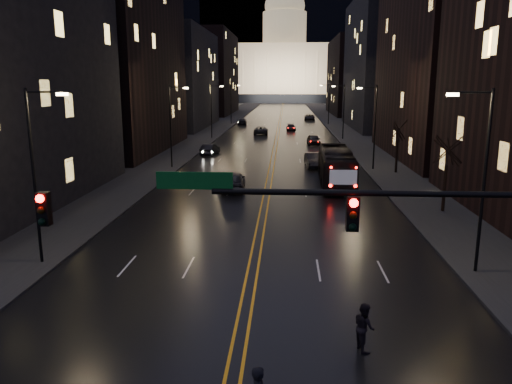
% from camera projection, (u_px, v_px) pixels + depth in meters
% --- Properties ---
extents(road, '(20.00, 320.00, 0.02)m').
position_uv_depth(road, '(281.00, 116.00, 142.29)').
color(road, black).
rests_on(road, ground).
extents(sidewalk_left, '(8.00, 320.00, 0.16)m').
position_uv_depth(sidewalk_left, '(232.00, 116.00, 143.10)').
color(sidewalk_left, black).
rests_on(sidewalk_left, ground).
extents(sidewalk_right, '(8.00, 320.00, 0.16)m').
position_uv_depth(sidewalk_right, '(330.00, 116.00, 141.44)').
color(sidewalk_right, black).
rests_on(sidewalk_right, ground).
extents(center_line, '(0.62, 320.00, 0.01)m').
position_uv_depth(center_line, '(281.00, 116.00, 142.28)').
color(center_line, orange).
rests_on(center_line, road).
extents(building_left_mid, '(12.00, 30.00, 28.00)m').
position_uv_depth(building_left_mid, '(118.00, 46.00, 66.44)').
color(building_left_mid, black).
rests_on(building_left_mid, ground).
extents(building_left_far, '(12.00, 34.00, 20.00)m').
position_uv_depth(building_left_far, '(179.00, 79.00, 104.34)').
color(building_left_far, black).
rests_on(building_left_far, ground).
extents(building_left_dist, '(12.00, 40.00, 24.00)m').
position_uv_depth(building_left_dist, '(212.00, 74.00, 150.72)').
color(building_left_dist, black).
rests_on(building_left_dist, ground).
extents(building_right_mid, '(12.00, 34.00, 26.00)m').
position_uv_depth(building_right_mid, '(383.00, 64.00, 101.21)').
color(building_right_mid, black).
rests_on(building_right_mid, ground).
extents(building_right_dist, '(12.00, 40.00, 22.00)m').
position_uv_depth(building_right_dist, '(352.00, 77.00, 148.44)').
color(building_right_dist, black).
rests_on(building_right_dist, ground).
extents(mountain_ridge, '(520.00, 60.00, 130.00)m').
position_uv_depth(mountain_ridge, '(340.00, 6.00, 369.80)').
color(mountain_ridge, black).
rests_on(mountain_ridge, ground).
extents(capitol, '(90.00, 50.00, 58.50)m').
position_uv_depth(capitol, '(284.00, 67.00, 255.63)').
color(capitol, black).
rests_on(capitol, ground).
extents(traffic_signal, '(17.29, 0.45, 7.00)m').
position_uv_depth(traffic_signal, '(438.00, 232.00, 14.08)').
color(traffic_signal, black).
rests_on(traffic_signal, ground).
extents(streetlamp_right_near, '(2.13, 0.25, 9.00)m').
position_uv_depth(streetlamp_right_near, '(481.00, 173.00, 23.55)').
color(streetlamp_right_near, black).
rests_on(streetlamp_right_near, ground).
extents(streetlamp_left_near, '(2.13, 0.25, 9.00)m').
position_uv_depth(streetlamp_left_near, '(37.00, 168.00, 24.83)').
color(streetlamp_left_near, black).
rests_on(streetlamp_left_near, ground).
extents(streetlamp_right_mid, '(2.13, 0.25, 9.00)m').
position_uv_depth(streetlamp_right_mid, '(373.00, 123.00, 52.80)').
color(streetlamp_right_mid, black).
rests_on(streetlamp_right_mid, ground).
extents(streetlamp_left_mid, '(2.13, 0.25, 9.00)m').
position_uv_depth(streetlamp_left_mid, '(172.00, 122.00, 54.09)').
color(streetlamp_left_mid, black).
rests_on(streetlamp_left_mid, ground).
extents(streetlamp_right_far, '(2.13, 0.25, 9.00)m').
position_uv_depth(streetlamp_right_far, '(343.00, 109.00, 82.06)').
color(streetlamp_right_far, black).
rests_on(streetlamp_right_far, ground).
extents(streetlamp_left_far, '(2.13, 0.25, 9.00)m').
position_uv_depth(streetlamp_left_far, '(212.00, 108.00, 83.34)').
color(streetlamp_left_far, black).
rests_on(streetlamp_left_far, ground).
extents(streetlamp_right_dist, '(2.13, 0.25, 9.00)m').
position_uv_depth(streetlamp_right_dist, '(328.00, 102.00, 111.31)').
color(streetlamp_right_dist, black).
rests_on(streetlamp_right_dist, ground).
extents(streetlamp_left_dist, '(2.13, 0.25, 9.00)m').
position_uv_depth(streetlamp_left_dist, '(232.00, 102.00, 112.59)').
color(streetlamp_left_dist, black).
rests_on(streetlamp_left_dist, ground).
extents(tree_right_mid, '(2.40, 2.40, 6.65)m').
position_uv_depth(tree_right_mid, '(447.00, 151.00, 35.24)').
color(tree_right_mid, black).
rests_on(tree_right_mid, ground).
extents(tree_right_far, '(2.40, 2.40, 6.65)m').
position_uv_depth(tree_right_far, '(398.00, 130.00, 50.84)').
color(tree_right_far, black).
rests_on(tree_right_far, ground).
extents(bus, '(3.17, 12.15, 3.36)m').
position_uv_depth(bus, '(336.00, 167.00, 45.99)').
color(bus, black).
rests_on(bus, ground).
extents(oncoming_car_a, '(2.27, 5.10, 1.70)m').
position_uv_depth(oncoming_car_a, '(233.00, 181.00, 43.61)').
color(oncoming_car_a, black).
rests_on(oncoming_car_a, ground).
extents(oncoming_car_b, '(2.14, 4.60, 1.46)m').
position_uv_depth(oncoming_car_b, '(210.00, 149.00, 65.14)').
color(oncoming_car_b, black).
rests_on(oncoming_car_b, ground).
extents(oncoming_car_c, '(2.67, 5.51, 1.51)m').
position_uv_depth(oncoming_car_c, '(261.00, 130.00, 91.00)').
color(oncoming_car_c, black).
rests_on(oncoming_car_c, ground).
extents(oncoming_car_d, '(2.57, 5.27, 1.48)m').
position_uv_depth(oncoming_car_d, '(242.00, 121.00, 113.05)').
color(oncoming_car_d, black).
rests_on(oncoming_car_d, ground).
extents(receding_car_a, '(2.05, 4.99, 1.61)m').
position_uv_depth(receding_car_a, '(314.00, 160.00, 55.45)').
color(receding_car_a, black).
rests_on(receding_car_a, ground).
extents(receding_car_b, '(2.06, 4.76, 1.60)m').
position_uv_depth(receding_car_b, '(314.00, 140.00, 75.70)').
color(receding_car_b, black).
rests_on(receding_car_b, ground).
extents(receding_car_c, '(1.89, 4.43, 1.27)m').
position_uv_depth(receding_car_c, '(291.00, 128.00, 98.06)').
color(receding_car_c, black).
rests_on(receding_car_c, ground).
extents(receding_car_d, '(2.73, 5.63, 1.55)m').
position_uv_depth(receding_car_d, '(310.00, 117.00, 125.96)').
color(receding_car_d, black).
rests_on(receding_car_d, ground).
extents(pedestrian_b, '(0.68, 0.94, 1.74)m').
position_uv_depth(pedestrian_b, '(364.00, 327.00, 17.47)').
color(pedestrian_b, black).
rests_on(pedestrian_b, ground).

